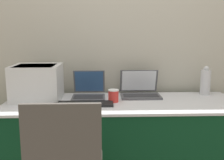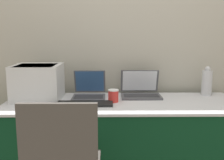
{
  "view_description": "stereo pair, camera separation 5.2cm",
  "coord_description": "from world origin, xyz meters",
  "px_view_note": "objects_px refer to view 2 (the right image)",
  "views": [
    {
      "loc": [
        -0.16,
        -1.79,
        1.29
      ],
      "look_at": [
        -0.09,
        0.36,
        0.91
      ],
      "focal_mm": 42.0,
      "sensor_mm": 36.0,
      "label": 1
    },
    {
      "loc": [
        -0.11,
        -1.79,
        1.29
      ],
      "look_at": [
        -0.09,
        0.36,
        0.91
      ],
      "focal_mm": 42.0,
      "sensor_mm": 36.0,
      "label": 2
    }
  ],
  "objects_px": {
    "laptop_left": "(89,91)",
    "coffee_cup": "(113,96)",
    "printer": "(38,81)",
    "laptop_right": "(140,90)",
    "metal_pitcher": "(207,82)",
    "external_keyboard": "(83,104)"
  },
  "relations": [
    {
      "from": "printer",
      "to": "laptop_left",
      "type": "height_order",
      "value": "printer"
    },
    {
      "from": "external_keyboard",
      "to": "coffee_cup",
      "type": "relative_size",
      "value": 4.59
    },
    {
      "from": "laptop_left",
      "to": "coffee_cup",
      "type": "relative_size",
      "value": 3.0
    },
    {
      "from": "printer",
      "to": "external_keyboard",
      "type": "height_order",
      "value": "printer"
    },
    {
      "from": "metal_pitcher",
      "to": "printer",
      "type": "bearing_deg",
      "value": -174.92
    },
    {
      "from": "laptop_right",
      "to": "metal_pitcher",
      "type": "xyz_separation_m",
      "value": [
        0.62,
        0.03,
        0.07
      ]
    },
    {
      "from": "laptop_left",
      "to": "coffee_cup",
      "type": "xyz_separation_m",
      "value": [
        0.21,
        -0.17,
        0.0
      ]
    },
    {
      "from": "laptop_right",
      "to": "printer",
      "type": "bearing_deg",
      "value": -173.53
    },
    {
      "from": "coffee_cup",
      "to": "external_keyboard",
      "type": "bearing_deg",
      "value": -158.94
    },
    {
      "from": "laptop_left",
      "to": "external_keyboard",
      "type": "distance_m",
      "value": 0.27
    },
    {
      "from": "laptop_left",
      "to": "metal_pitcher",
      "type": "relative_size",
      "value": 1.16
    },
    {
      "from": "printer",
      "to": "metal_pitcher",
      "type": "bearing_deg",
      "value": 5.08
    },
    {
      "from": "laptop_right",
      "to": "external_keyboard",
      "type": "bearing_deg",
      "value": -149.13
    },
    {
      "from": "metal_pitcher",
      "to": "laptop_right",
      "type": "bearing_deg",
      "value": -176.95
    },
    {
      "from": "external_keyboard",
      "to": "metal_pitcher",
      "type": "xyz_separation_m",
      "value": [
        1.11,
        0.33,
        0.11
      ]
    },
    {
      "from": "coffee_cup",
      "to": "laptop_left",
      "type": "bearing_deg",
      "value": 142.2
    },
    {
      "from": "laptop_right",
      "to": "coffee_cup",
      "type": "xyz_separation_m",
      "value": [
        -0.25,
        -0.2,
        0.0
      ]
    },
    {
      "from": "printer",
      "to": "laptop_right",
      "type": "bearing_deg",
      "value": 6.47
    },
    {
      "from": "laptop_left",
      "to": "laptop_right",
      "type": "relative_size",
      "value": 0.89
    },
    {
      "from": "laptop_left",
      "to": "coffee_cup",
      "type": "distance_m",
      "value": 0.27
    },
    {
      "from": "laptop_right",
      "to": "external_keyboard",
      "type": "distance_m",
      "value": 0.58
    },
    {
      "from": "laptop_left",
      "to": "external_keyboard",
      "type": "height_order",
      "value": "laptop_left"
    }
  ]
}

